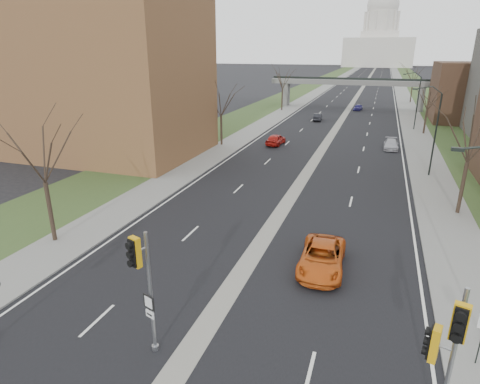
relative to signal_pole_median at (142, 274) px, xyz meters
The scene contains 26 objects.
ground 4.23m from the signal_pole_median, 31.15° to the right, with size 700.00×700.00×0.00m, color black.
road_surface 149.13m from the signal_pole_median, 89.41° to the left, with size 20.00×600.00×0.01m, color black.
median_strip 149.13m from the signal_pole_median, 89.41° to the left, with size 1.20×600.00×0.02m, color gray.
sidewalk_right 149.73m from the signal_pole_median, 84.81° to the left, with size 4.00×600.00×0.12m, color gray.
sidewalk_left 149.49m from the signal_pole_median, 94.02° to the left, with size 4.00×600.00×0.12m, color gray.
grass_verge_right 150.39m from the signal_pole_median, 82.53° to the left, with size 8.00×600.00×0.10m, color #2F4620.
grass_verge_left 150.03m from the signal_pole_median, 96.30° to the left, with size 8.00×600.00×0.10m, color #2F4620.
apartment_building 38.67m from the signal_pole_median, 130.08° to the left, with size 25.00×16.00×22.00m, color brown.
commercial_block_far 72.98m from the signal_pole_median, 71.19° to the left, with size 14.00×14.00×10.00m, color #4E3724.
pedestrian_bridge 79.09m from the signal_pole_median, 88.89° to the left, with size 34.00×3.00×6.45m.
capitol 319.42m from the signal_pole_median, 89.72° to the left, with size 48.00×42.00×55.75m.
streetlight_mid 33.65m from the signal_pole_median, 68.05° to the left, with size 2.61×0.20×8.70m.
streetlight_far 58.51m from the signal_pole_median, 77.62° to the left, with size 2.61×0.20×8.70m.
tree_left_a 13.76m from the signal_pole_median, 148.33° to the left, with size 7.20×7.20×9.40m.
tree_left_b 38.88m from the signal_pole_median, 107.19° to the left, with size 6.75×6.75×8.81m.
tree_left_c 72.06m from the signal_pole_median, 99.16° to the left, with size 7.65×7.65×9.99m.
tree_right_a 25.75m from the signal_pole_median, 55.41° to the left, with size 7.20×7.20×9.40m.
tree_right_b 56.03m from the signal_pole_median, 74.96° to the left, with size 6.30×6.30×8.22m.
tree_right_c 95.24m from the signal_pole_median, 81.22° to the left, with size 7.65×7.65×9.99m.
signal_pole_median is the anchor object (origin of this frame).
signal_pole_right 10.73m from the signal_pole_median, ahead, with size 0.93×1.19×5.54m.
car_left_near 40.13m from the signal_pole_median, 96.79° to the left, with size 1.74×4.32×1.47m, color #B01A14.
car_left_far 61.18m from the signal_pole_median, 92.29° to the left, with size 1.32×3.80×1.25m, color black.
car_right_near 11.39m from the signal_pole_median, 58.16° to the left, with size 2.46×5.34×1.49m, color #C95415.
car_right_mid 43.45m from the signal_pole_median, 76.95° to the left, with size 1.71×4.22×1.22m, color #A9A9B1.
car_right_far 77.00m from the signal_pole_median, 87.37° to the left, with size 1.44×3.58×1.22m, color navy.
Camera 1 is at (6.50, -10.64, 12.02)m, focal length 30.00 mm.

